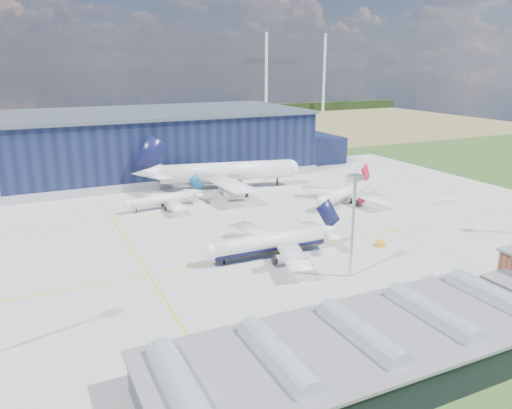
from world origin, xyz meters
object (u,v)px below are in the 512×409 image
Objects in this scene: gse_tug_a at (268,236)px; gse_van_a at (458,287)px; gse_cart_a at (355,189)px; airliner_regional at (162,194)px; airliner_navy at (270,233)px; gse_tug_c at (227,182)px; gse_van_b at (447,202)px; gse_tug_b at (381,244)px; car_a at (409,309)px; light_mast_center at (353,210)px; airstair at (431,284)px; airliner_red at (344,187)px; gse_cart_b at (267,180)px; hangar at (163,145)px; airliner_widebody at (227,162)px.

gse_tug_a is 0.70× the size of gse_van_a.
airliner_regional is at bearing 168.03° from gse_cart_a.
airliner_navy reaches higher than gse_tug_c.
gse_van_a is 1.21× the size of gse_van_b.
gse_tug_b is (29.19, -5.78, -5.53)m from airliner_navy.
light_mast_center is at bearing -21.49° from car_a.
light_mast_center reaches higher than gse_cart_a.
gse_cart_a is (57.73, 43.80, -5.43)m from airliner_navy.
airstair reaches higher than gse_tug_b.
gse_tug_a is 0.85× the size of gse_van_b.
gse_tug_b is at bearing -52.99° from gse_tug_a.
airliner_regional is 91.23m from car_a.
gse_van_a is at bearing -105.94° from car_a.
airliner_red is 19.17m from gse_cart_a.
airliner_red is 40.36m from gse_tug_b.
car_a is (0.68, -18.00, -14.88)m from light_mast_center.
gse_cart_b is at bearing 84.75° from airstair.
airliner_regional is 8.86× the size of car_a.
gse_tug_b is (-14.64, -37.29, -4.92)m from airliner_red.
gse_van_a is 105.98m from gse_cart_b.
gse_cart_b is at bearing -36.29° from car_a.
light_mast_center is at bearing 154.47° from gse_van_b.
gse_tug_c is at bearing 5.48° from gse_van_a.
gse_van_a is at bearing 172.80° from gse_van_b.
light_mast_center is 5.79× the size of gse_tug_a.
gse_van_b is (69.72, -91.86, -10.54)m from hangar.
airliner_red is 49.25m from gse_tug_c.
car_a is at bearing -81.35° from gse_tug_c.
airliner_widebody is at bearing 7.40° from gse_van_a.
gse_van_b reaches higher than gse_tug_a.
gse_tug_a is 67.54m from gse_cart_b.
gse_tug_c is at bearing 93.71° from airstair.
gse_tug_c is (-6.83, 108.00, -0.54)m from gse_van_a.
airliner_navy is 1.11× the size of airliner_red.
light_mast_center is 21.96m from airstair.
light_mast_center reaches higher than gse_tug_b.
gse_cart_a reaches higher than gse_tug_b.
gse_cart_b is at bearing -47.77° from hangar.
light_mast_center reaches higher than gse_tug_a.
gse_van_a is 1.75× the size of car_a.
airliner_regional is 6.39× the size of airstair.
hangar is 38.02m from gse_tug_c.
airliner_navy is at bearing 10.97° from airliner_red.
light_mast_center is at bearing -81.90° from airliner_widebody.
airliner_navy is 9.49× the size of gse_tug_a.
gse_tug_c is (-38.34, 30.20, -0.02)m from gse_cart_a.
airliner_red is 10.65× the size of gse_tug_c.
gse_cart_b is (31.99, -35.24, -11.04)m from hangar.
gse_cart_a is at bearing 52.77° from light_mast_center.
airliner_widebody is 22.17× the size of gse_tug_b.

